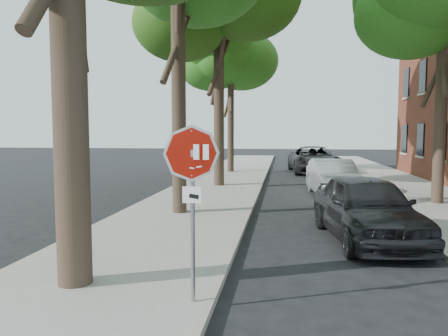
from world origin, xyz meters
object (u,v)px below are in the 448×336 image
(stop_sign, at_px, (192,179))
(car_a, at_px, (367,208))
(tree_far, at_px, (231,57))
(car_b, at_px, (333,178))
(tree_mid_b, at_px, (219,14))
(car_d, at_px, (314,160))

(stop_sign, height_order, car_a, stop_sign)
(tree_far, relative_size, car_b, 2.06)
(tree_mid_b, bearing_deg, tree_far, 92.44)
(tree_mid_b, distance_m, car_d, 11.67)
(stop_sign, distance_m, car_b, 12.42)
(stop_sign, distance_m, tree_mid_b, 15.48)
(car_d, bearing_deg, car_b, -94.24)
(stop_sign, relative_size, car_b, 0.58)
(car_d, bearing_deg, car_a, -94.50)
(car_b, bearing_deg, car_a, -95.26)
(tree_far, height_order, car_b, tree_far)
(stop_sign, xyz_separation_m, tree_far, (-2.02, 21.14, 5.26))
(tree_mid_b, bearing_deg, car_d, 57.76)
(stop_sign, relative_size, tree_far, 0.28)
(car_a, bearing_deg, car_b, 82.35)
(tree_far, distance_m, car_b, 12.46)
(car_b, height_order, car_d, car_d)
(car_b, bearing_deg, tree_mid_b, 150.74)
(tree_mid_b, relative_size, car_b, 2.29)
(stop_sign, bearing_deg, tree_mid_b, 96.95)
(tree_far, height_order, car_d, tree_far)
(tree_mid_b, xyz_separation_m, car_b, (5.02, -2.24, -7.25))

